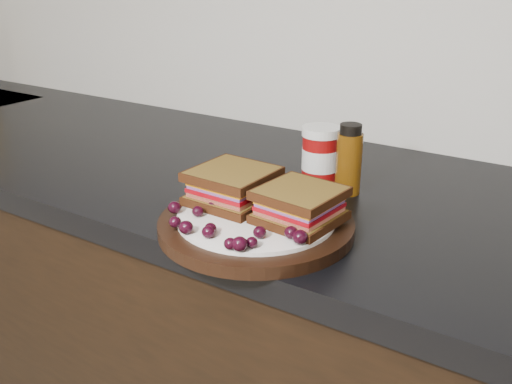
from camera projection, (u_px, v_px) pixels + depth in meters
base_cabinets at (232, 370)px, 1.25m from camera, size 3.96×0.58×0.86m
countertop at (228, 178)px, 1.08m from camera, size 3.98×0.60×0.04m
plate at (256, 225)px, 0.82m from camera, size 0.28×0.28×0.02m
sandwich_left at (233, 186)px, 0.85m from camera, size 0.12×0.12×0.05m
sandwich_right at (300, 205)px, 0.78m from camera, size 0.11×0.11×0.05m
grape_0 at (174, 207)px, 0.82m from camera, size 0.02×0.02×0.02m
grape_1 at (198, 211)px, 0.80m from camera, size 0.02×0.02×0.02m
grape_2 at (175, 222)px, 0.77m from camera, size 0.02×0.02×0.02m
grape_3 at (186, 227)px, 0.75m from camera, size 0.02×0.02×0.02m
grape_4 at (208, 232)px, 0.74m from camera, size 0.02×0.02×0.02m
grape_5 at (210, 229)px, 0.75m from camera, size 0.02×0.02×0.02m
grape_6 at (230, 244)px, 0.71m from camera, size 0.02×0.02×0.02m
grape_7 at (240, 244)px, 0.71m from camera, size 0.02×0.02×0.02m
grape_8 at (252, 242)px, 0.72m from camera, size 0.02×0.02×0.01m
grape_9 at (260, 232)px, 0.74m from camera, size 0.02×0.02×0.02m
grape_10 at (300, 237)px, 0.73m from camera, size 0.02×0.02×0.02m
grape_11 at (291, 232)px, 0.74m from camera, size 0.02×0.02×0.02m
grape_12 at (301, 230)px, 0.75m from camera, size 0.02×0.02×0.02m
grape_13 at (324, 219)px, 0.78m from camera, size 0.02×0.02×0.01m
grape_14 at (319, 211)px, 0.81m from camera, size 0.02×0.02×0.02m
grape_15 at (290, 212)px, 0.80m from camera, size 0.02×0.02×0.02m
grape_16 at (250, 191)px, 0.87m from camera, size 0.02×0.02×0.02m
grape_17 at (235, 192)px, 0.87m from camera, size 0.02×0.02×0.02m
grape_18 at (210, 193)px, 0.87m from camera, size 0.02×0.02×0.02m
grape_19 at (213, 199)px, 0.84m from camera, size 0.02×0.02×0.02m
grape_20 at (213, 206)px, 0.82m from camera, size 0.02×0.02×0.02m
grape_21 at (244, 197)px, 0.85m from camera, size 0.02×0.02×0.02m
grape_22 at (223, 198)px, 0.85m from camera, size 0.02×0.02×0.01m
grape_23 at (209, 191)px, 0.87m from camera, size 0.02×0.02×0.02m
condiment_jar at (320, 155)px, 0.99m from camera, size 0.07×0.07×0.10m
oil_bottle at (349, 159)px, 0.93m from camera, size 0.05×0.05×0.12m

